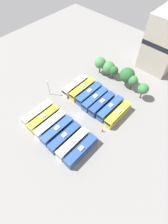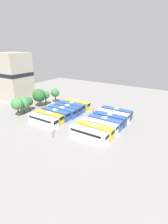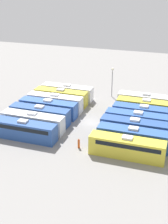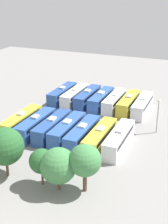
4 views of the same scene
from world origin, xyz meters
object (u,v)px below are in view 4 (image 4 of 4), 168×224
object	(u,v)px
bus_6	(62,94)
bus_9	(83,134)
bus_7	(119,139)
bus_10	(67,129)
bus_3	(101,99)
worker_person	(43,111)
bus_11	(52,126)
tree_1	(58,166)
bus_8	(100,137)
bus_13	(22,121)
bus_2	(115,101)
tree_2	(42,161)
bus_12	(36,124)
bus_0	(143,105)
bus_5	(75,95)
tree_0	(85,161)
bus_4	(88,97)
light_pole	(158,110)
tree_3	(5,146)
bus_1	(129,103)

from	to	relation	value
bus_6	bus_9	size ratio (longest dim) A/B	1.00
bus_7	bus_10	world-z (taller)	same
bus_3	worker_person	size ratio (longest dim) A/B	6.82
bus_11	tree_1	bearing A→B (deg)	121.17
bus_8	bus_13	size ratio (longest dim) A/B	1.00
bus_2	tree_1	distance (m)	32.65
bus_6	bus_7	xyz separation A→B (m)	(-19.82, 17.72, 0.00)
bus_7	tree_2	distance (m)	16.31
bus_12	bus_0	bearing A→B (deg)	-132.62
bus_3	worker_person	world-z (taller)	bus_3
bus_6	bus_8	distance (m)	24.59
bus_3	tree_2	world-z (taller)	tree_2
bus_2	bus_13	xyz separation A→B (m)	(13.43, 17.88, 0.00)
bus_0	bus_10	distance (m)	20.32
bus_8	bus_6	bearing A→B (deg)	-47.90
bus_6	bus_12	world-z (taller)	same
bus_5	bus_10	distance (m)	18.91
bus_3	bus_5	xyz separation A→B (m)	(6.69, 0.06, 0.00)
bus_7	tree_2	bearing A→B (deg)	64.84
bus_9	tree_0	xyz separation A→B (m)	(-5.91, 13.08, 3.08)
bus_11	bus_13	world-z (taller)	same
bus_6	bus_9	bearing A→B (deg)	125.77
bus_6	bus_8	size ratio (longest dim) A/B	1.00
tree_0	tree_1	distance (m)	3.77
tree_2	bus_8	bearing A→B (deg)	-104.11
bus_4	tree_2	world-z (taller)	tree_2
bus_6	bus_13	distance (m)	17.80
light_pole	bus_7	bearing A→B (deg)	60.16
bus_2	tree_2	xyz separation A→B (m)	(0.43, 32.44, 2.13)
bus_12	tree_1	size ratio (longest dim) A/B	1.84
bus_7	tree_3	distance (m)	19.80
bus_7	bus_11	bearing A→B (deg)	-0.04
bus_7	light_pole	bearing A→B (deg)	-119.84
bus_9	bus_4	bearing A→B (deg)	-70.50
bus_5	bus_1	bearing A→B (deg)	-179.47
bus_3	worker_person	xyz separation A→B (m)	(9.97, 9.97, -0.93)
bus_7	tree_0	bearing A→B (deg)	86.82
bus_0	bus_9	xyz separation A→B (m)	(6.75, 18.19, 0.00)
bus_11	tree_0	world-z (taller)	tree_0
bus_1	worker_person	world-z (taller)	bus_1
bus_1	light_pole	bearing A→B (deg)	131.13
bus_4	tree_2	xyz separation A→B (m)	(-6.33, 32.58, 2.13)
bus_3	tree_3	xyz separation A→B (m)	(3.05, 32.55, 3.26)
bus_6	bus_2	bearing A→B (deg)	-179.64
bus_4	tree_0	distance (m)	34.06
tree_1	bus_13	bearing A→B (deg)	-43.04
bus_13	worker_person	bearing A→B (deg)	-91.12
bus_3	bus_7	world-z (taller)	same
tree_1	tree_2	bearing A→B (deg)	-1.47
bus_13	light_pole	bearing A→B (deg)	-160.73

